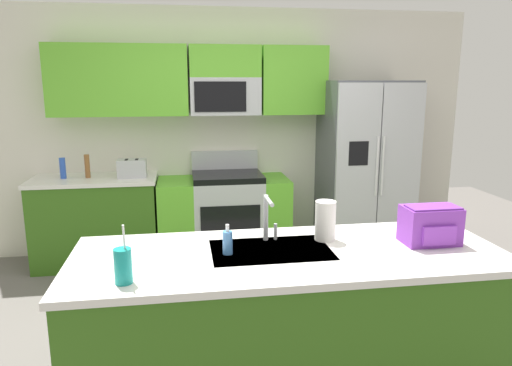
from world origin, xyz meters
TOP-DOWN VIEW (x-y plane):
  - ground_plane at (0.00, 0.00)m, footprint 9.00×9.00m
  - kitchen_wall_unit at (-0.14, 2.08)m, footprint 5.20×0.43m
  - back_counter at (-1.45, 1.80)m, footprint 1.23×0.63m
  - range_oven at (-0.15, 1.80)m, footprint 1.36×0.61m
  - refrigerator at (1.37, 1.73)m, footprint 0.90×0.76m
  - island_counter at (0.02, -0.56)m, footprint 2.43×0.90m
  - toaster at (-1.07, 1.75)m, footprint 0.28×0.16m
  - pepper_mill at (-1.51, 1.80)m, footprint 0.05×0.05m
  - bottle_blue at (-1.74, 1.80)m, footprint 0.06×0.06m
  - sink_faucet at (-0.08, -0.37)m, footprint 0.08×0.21m
  - drink_cup_teal at (-0.86, -0.85)m, footprint 0.08×0.08m
  - soap_dispenser at (-0.33, -0.54)m, footprint 0.06×0.06m
  - paper_towel_roll at (0.27, -0.39)m, footprint 0.12×0.12m
  - backpack at (0.87, -0.55)m, footprint 0.32×0.22m

SIDE VIEW (x-z plane):
  - ground_plane at x=0.00m, z-range 0.00..0.00m
  - range_oven at x=-0.15m, z-range -0.11..0.99m
  - back_counter at x=-1.45m, z-range 0.00..0.90m
  - island_counter at x=0.02m, z-range 0.00..0.90m
  - refrigerator at x=1.37m, z-range 0.00..1.85m
  - soap_dispenser at x=-0.33m, z-range 0.88..1.05m
  - drink_cup_teal at x=-0.86m, z-range 0.84..1.13m
  - toaster at x=-1.07m, z-range 0.90..1.08m
  - bottle_blue at x=-1.74m, z-range 0.90..1.11m
  - pepper_mill at x=-1.51m, z-range 0.90..1.13m
  - backpack at x=0.87m, z-range 0.90..1.13m
  - paper_towel_roll at x=0.27m, z-range 0.90..1.14m
  - sink_faucet at x=-0.08m, z-range 0.93..1.21m
  - kitchen_wall_unit at x=-0.14m, z-range 0.17..2.77m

